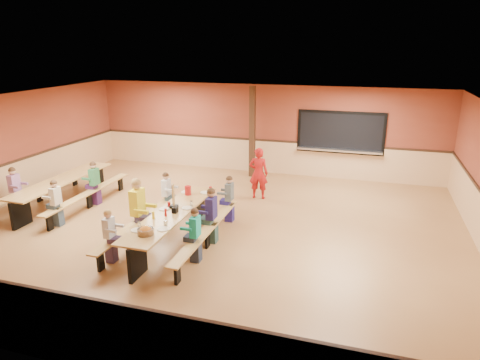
% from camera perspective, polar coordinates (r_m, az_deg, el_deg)
% --- Properties ---
extents(ground, '(12.00, 12.00, 0.00)m').
position_cam_1_polar(ground, '(10.52, -3.76, -6.31)').
color(ground, brown).
rests_on(ground, ground).
extents(room_envelope, '(12.04, 10.04, 3.02)m').
position_cam_1_polar(room_envelope, '(10.26, -3.84, -2.78)').
color(room_envelope, brown).
rests_on(room_envelope, ground).
extents(kitchen_pass_through, '(2.78, 0.28, 1.38)m').
position_cam_1_polar(kitchen_pass_through, '(14.24, 13.25, 5.95)').
color(kitchen_pass_through, black).
rests_on(kitchen_pass_through, ground).
extents(structural_post, '(0.18, 0.18, 3.00)m').
position_cam_1_polar(structural_post, '(14.14, 1.65, 6.38)').
color(structural_post, black).
rests_on(structural_post, ground).
extents(cafeteria_table_main, '(1.91, 3.70, 0.74)m').
position_cam_1_polar(cafeteria_table_main, '(9.64, -9.01, -5.40)').
color(cafeteria_table_main, '#AE8545').
rests_on(cafeteria_table_main, ground).
extents(cafeteria_table_second, '(1.91, 3.70, 0.74)m').
position_cam_1_polar(cafeteria_table_second, '(12.74, -22.60, -0.82)').
color(cafeteria_table_second, '#AE8545').
rests_on(cafeteria_table_second, ground).
extents(seated_child_white_left, '(0.33, 0.27, 1.12)m').
position_cam_1_polar(seated_child_white_left, '(9.10, -16.96, -7.20)').
color(seated_child_white_left, silver).
rests_on(seated_child_white_left, ground).
extents(seated_adult_yellow, '(0.47, 0.39, 1.42)m').
position_cam_1_polar(seated_adult_yellow, '(9.92, -13.45, -3.87)').
color(seated_adult_yellow, yellow).
rests_on(seated_adult_yellow, ground).
extents(seated_child_grey_left, '(0.34, 0.28, 1.15)m').
position_cam_1_polar(seated_child_grey_left, '(11.14, -9.76, -1.95)').
color(seated_child_grey_left, silver).
rests_on(seated_child_grey_left, ground).
extents(seated_child_teal_right, '(0.34, 0.28, 1.15)m').
position_cam_1_polar(seated_child_teal_right, '(8.77, -5.97, -7.37)').
color(seated_child_teal_right, '#16A292').
rests_on(seated_child_teal_right, ground).
extents(seated_child_navy_right, '(0.39, 0.32, 1.26)m').
position_cam_1_polar(seated_child_navy_right, '(9.54, -3.82, -4.81)').
color(seated_child_navy_right, '#211B51').
rests_on(seated_child_navy_right, ground).
extents(seated_child_char_right, '(0.35, 0.28, 1.16)m').
position_cam_1_polar(seated_child_char_right, '(10.66, -1.42, -2.56)').
color(seated_child_char_right, '#4B5255').
rests_on(seated_child_char_right, ground).
extents(seated_child_purple_sec, '(0.37, 0.30, 1.21)m').
position_cam_1_polar(seated_child_purple_sec, '(12.70, -27.78, -1.20)').
color(seated_child_purple_sec, '#996593').
rests_on(seated_child_purple_sec, ground).
extents(seated_child_green_sec, '(0.36, 0.30, 1.20)m').
position_cam_1_polar(seated_child_green_sec, '(12.46, -18.79, -0.43)').
color(seated_child_green_sec, '#317746').
rests_on(seated_child_green_sec, ground).
extents(seated_child_tan_sec, '(0.34, 0.28, 1.15)m').
position_cam_1_polar(seated_child_tan_sec, '(11.31, -23.29, -2.88)').
color(seated_child_tan_sec, beige).
rests_on(seated_child_tan_sec, ground).
extents(standing_woman, '(0.57, 0.40, 1.50)m').
position_cam_1_polar(standing_woman, '(12.22, 2.49, 0.91)').
color(standing_woman, '#A31412').
rests_on(standing_woman, ground).
extents(punch_pitcher, '(0.16, 0.16, 0.22)m').
position_cam_1_polar(punch_pitcher, '(10.54, -6.95, -1.40)').
color(punch_pitcher, '#AC1718').
rests_on(punch_pitcher, cafeteria_table_main).
extents(chip_bowl, '(0.32, 0.32, 0.15)m').
position_cam_1_polar(chip_bowl, '(8.54, -12.48, -6.64)').
color(chip_bowl, orange).
rests_on(chip_bowl, cafeteria_table_main).
extents(napkin_dispenser, '(0.10, 0.14, 0.13)m').
position_cam_1_polar(napkin_dispenser, '(9.49, -8.66, -3.96)').
color(napkin_dispenser, black).
rests_on(napkin_dispenser, cafeteria_table_main).
extents(condiment_mustard, '(0.06, 0.06, 0.17)m').
position_cam_1_polar(condiment_mustard, '(9.23, -11.47, -4.62)').
color(condiment_mustard, yellow).
rests_on(condiment_mustard, cafeteria_table_main).
extents(condiment_ketchup, '(0.06, 0.06, 0.17)m').
position_cam_1_polar(condiment_ketchup, '(9.33, -9.89, -4.28)').
color(condiment_ketchup, '#B2140F').
rests_on(condiment_ketchup, cafeteria_table_main).
extents(table_paddle, '(0.16, 0.16, 0.56)m').
position_cam_1_polar(table_paddle, '(9.75, -8.83, -2.91)').
color(table_paddle, black).
rests_on(table_paddle, cafeteria_table_main).
extents(place_settings, '(0.65, 3.30, 0.11)m').
position_cam_1_polar(place_settings, '(9.54, -9.09, -3.91)').
color(place_settings, beige).
rests_on(place_settings, cafeteria_table_main).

